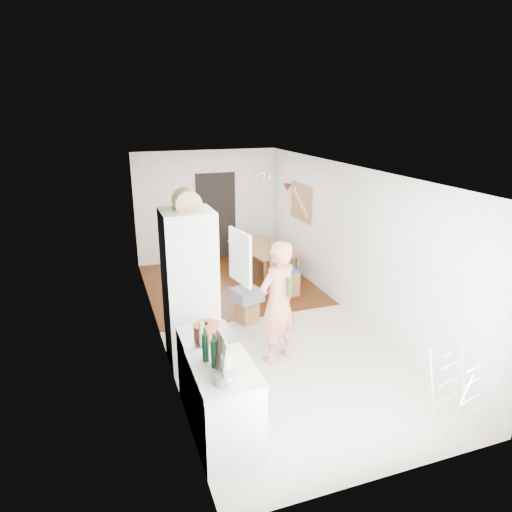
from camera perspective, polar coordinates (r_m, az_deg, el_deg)
room_shell at (r=7.12m, az=0.48°, el=0.69°), size 3.20×7.00×2.50m
floor at (r=7.59m, az=0.45°, el=-8.34°), size 3.20×7.00×0.01m
wood_floor_overlay at (r=9.20m, az=-3.46°, el=-3.44°), size 3.20×3.30×0.01m
sage_wall_panel at (r=4.71m, az=-9.51°, el=-1.15°), size 0.02×3.00×1.30m
tile_splashback at (r=4.50m, az=-7.69°, el=-11.80°), size 0.02×1.90×0.50m
doorway_recess at (r=10.46m, az=-4.99°, el=4.88°), size 0.90×0.04×2.00m
base_cabinet at (r=4.95m, az=-3.93°, el=-18.56°), size 0.60×0.90×0.86m
worktop at (r=4.69m, az=-4.05°, el=-14.05°), size 0.62×0.92×0.06m
range_cooker at (r=5.55m, az=-6.08°, el=-14.04°), size 0.60×0.60×0.88m
cooker_top at (r=5.32m, az=-6.25°, el=-9.84°), size 0.60×0.60×0.04m
fridge_housing at (r=6.16m, az=-8.24°, el=-4.10°), size 0.66×0.66×2.15m
fridge_door at (r=5.86m, az=-2.01°, el=-0.14°), size 0.14×0.56×0.70m
fridge_interior at (r=6.06m, az=-5.57°, el=0.41°), size 0.02×0.52×0.66m
pinboard at (r=9.34m, az=5.69°, el=6.71°), size 0.03×0.90×0.70m
pinboard_frame at (r=9.34m, az=5.60°, el=6.71°), size 0.00×0.94×0.74m
wall_sconce at (r=9.87m, az=3.91°, el=8.56°), size 0.18×0.18×0.16m
person at (r=6.15m, az=2.75°, el=-4.49°), size 0.87×0.73×2.04m
dining_table at (r=9.72m, az=1.09°, el=-0.71°), size 1.00×1.51×0.49m
dining_chair at (r=8.50m, az=3.63°, el=-1.72°), size 0.47×0.47×1.00m
stool at (r=7.55m, az=-1.11°, el=-6.88°), size 0.37×0.37×0.39m
grey_drape at (r=7.43m, az=-1.18°, el=-4.86°), size 0.53×0.53×0.19m
drying_rack at (r=5.61m, az=24.28°, el=-15.25°), size 0.55×0.52×0.89m
bread_bin at (r=5.85m, az=-8.68°, el=6.66°), size 0.38×0.37×0.18m
red_casserole at (r=5.17m, az=-6.19°, el=-9.32°), size 0.33×0.33×0.18m
steel_pan at (r=4.42m, az=-3.85°, el=-15.00°), size 0.25×0.25×0.10m
held_bottle at (r=6.00m, az=4.07°, el=-3.92°), size 0.05×0.05×0.25m
bottle_a at (r=4.61m, az=-5.23°, el=-12.05°), size 0.08×0.08×0.30m
bottle_b at (r=4.72m, az=-6.34°, el=-11.32°), size 0.07×0.07×0.30m
bottle_c at (r=4.46m, az=-3.78°, el=-13.60°), size 0.11×0.11×0.24m
pepper_mill_front at (r=5.05m, az=-6.81°, el=-9.84°), size 0.07×0.07×0.21m
pepper_mill_back at (r=5.05m, az=-6.85°, el=-9.88°), size 0.06×0.06×0.21m
chopping_boards at (r=4.52m, az=-4.49°, el=-12.07°), size 0.04×0.28×0.39m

